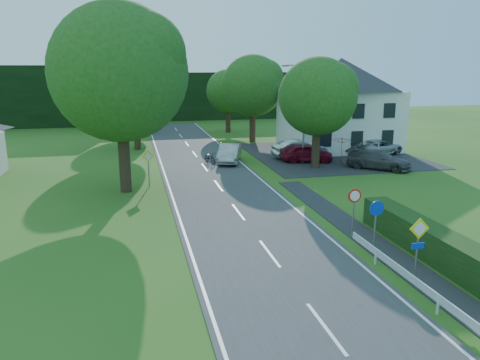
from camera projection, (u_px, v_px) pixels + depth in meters
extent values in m
cube|color=#38383B|center=(231.00, 202.00, 27.46)|extent=(7.00, 80.00, 0.04)
cube|color=#28272A|center=(330.00, 155.00, 42.40)|extent=(14.00, 16.00, 0.04)
cube|color=white|center=(175.00, 205.00, 26.75)|extent=(0.12, 80.00, 0.01)
cube|color=white|center=(283.00, 198.00, 28.17)|extent=(0.12, 80.00, 0.01)
cube|color=black|center=(220.00, 96.00, 71.97)|extent=(30.00, 5.00, 7.00)
cube|color=white|center=(338.00, 120.00, 45.03)|extent=(10.00, 8.00, 5.60)
pyramid|color=#25262B|center=(341.00, 74.00, 44.02)|extent=(10.60, 8.40, 3.00)
cylinder|color=gray|center=(304.00, 115.00, 37.80)|extent=(0.16, 0.16, 8.00)
cylinder|color=gray|center=(296.00, 65.00, 36.70)|extent=(1.70, 0.10, 0.10)
cube|color=gray|center=(285.00, 66.00, 36.52)|extent=(0.50, 0.18, 0.12)
cylinder|color=gray|center=(417.00, 255.00, 16.76)|extent=(0.07, 0.07, 2.40)
cube|color=yellow|center=(420.00, 229.00, 16.50)|extent=(0.78, 0.04, 0.78)
cube|color=white|center=(420.00, 229.00, 16.50)|extent=(0.57, 0.05, 0.57)
cube|color=#0D3ACC|center=(418.00, 246.00, 16.65)|extent=(0.50, 0.04, 0.22)
cylinder|color=gray|center=(375.00, 230.00, 19.63)|extent=(0.07, 0.07, 2.20)
cylinder|color=#0D3ACC|center=(377.00, 208.00, 19.38)|extent=(0.64, 0.04, 0.64)
cylinder|color=gray|center=(353.00, 215.00, 21.52)|extent=(0.07, 0.07, 2.20)
cylinder|color=red|center=(355.00, 196.00, 21.27)|extent=(0.64, 0.04, 0.64)
cylinder|color=white|center=(355.00, 196.00, 21.25)|extent=(0.48, 0.04, 0.48)
cylinder|color=gray|center=(149.00, 170.00, 30.96)|extent=(0.07, 0.07, 2.20)
cube|color=yellow|center=(148.00, 156.00, 30.71)|extent=(0.78, 0.04, 0.78)
cube|color=white|center=(148.00, 156.00, 30.71)|extent=(0.57, 0.05, 0.57)
imported|color=#A1A1A5|center=(229.00, 153.00, 38.82)|extent=(2.95, 4.89, 1.52)
imported|color=black|center=(210.00, 158.00, 38.38)|extent=(1.14, 1.94, 0.96)
imported|color=maroon|center=(307.00, 153.00, 39.00)|extent=(4.58, 2.79, 1.46)
imported|color=#AEAFB3|center=(300.00, 149.00, 40.63)|extent=(4.93, 2.09, 1.58)
imported|color=#47484C|center=(379.00, 160.00, 36.32)|extent=(4.93, 4.80, 1.42)
imported|color=#ACABB3|center=(378.00, 147.00, 42.11)|extent=(5.55, 3.98, 1.40)
imported|color=#B30E1A|center=(342.00, 150.00, 38.71)|extent=(2.86, 2.89, 2.10)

